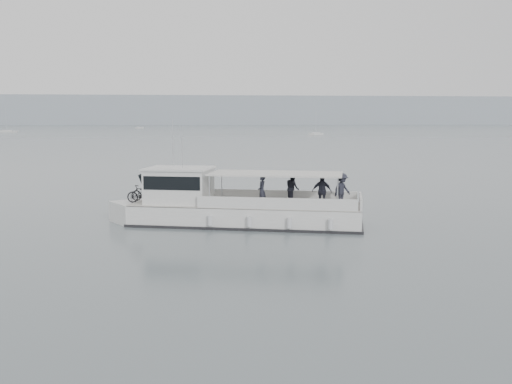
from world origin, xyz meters
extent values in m
plane|color=slate|center=(0.00, 0.00, 0.00)|extent=(1400.00, 1400.00, 0.00)
cube|color=#939EA8|center=(0.00, 560.00, 14.00)|extent=(1400.00, 90.00, 28.00)
cube|color=white|center=(-5.74, -3.03, 0.41)|extent=(11.35, 5.69, 1.19)
cube|color=white|center=(-11.03, -1.59, 0.41)|extent=(2.87, 2.87, 1.19)
cube|color=beige|center=(-5.74, -3.03, 1.01)|extent=(11.35, 5.69, 0.05)
cube|color=black|center=(-5.74, -3.03, 0.05)|extent=(11.56, 5.85, 0.16)
cube|color=white|center=(-3.78, -2.10, 1.28)|extent=(7.08, 2.00, 0.55)
cube|color=white|center=(-4.52, -4.82, 1.28)|extent=(7.08, 2.00, 0.55)
cube|color=white|center=(-0.49, -4.45, 1.28)|extent=(0.85, 2.85, 0.55)
cube|color=white|center=(-8.92, -2.16, 1.83)|extent=(3.47, 3.15, 1.65)
cube|color=black|center=(-10.28, -1.79, 1.97)|extent=(1.09, 2.34, 1.06)
cube|color=black|center=(-8.92, -2.16, 2.10)|extent=(3.30, 3.14, 0.64)
cube|color=white|center=(-8.92, -2.16, 2.70)|extent=(3.69, 3.37, 0.09)
cube|color=silver|center=(-4.33, -3.41, 2.51)|extent=(6.72, 4.27, 0.07)
cylinder|color=silver|center=(-7.49, -3.88, 1.76)|extent=(0.07, 0.07, 1.51)
cylinder|color=silver|center=(-6.82, -1.41, 1.76)|extent=(0.07, 0.07, 1.51)
cylinder|color=silver|center=(-1.84, -5.41, 1.76)|extent=(0.07, 0.07, 1.51)
cylinder|color=silver|center=(-1.17, -2.94, 1.76)|extent=(0.07, 0.07, 1.51)
cylinder|color=silver|center=(-9.23, -1.23, 3.89)|extent=(0.03, 0.03, 2.38)
cylinder|color=silver|center=(-8.73, -2.88, 3.70)|extent=(0.03, 0.03, 2.01)
cylinder|color=silver|center=(-7.48, -4.22, 0.46)|extent=(0.27, 0.27, 0.46)
cylinder|color=silver|center=(-5.72, -4.70, 0.46)|extent=(0.27, 0.27, 0.46)
cylinder|color=silver|center=(-3.96, -5.18, 0.46)|extent=(0.27, 0.27, 0.46)
cylinder|color=silver|center=(-2.19, -5.66, 0.46)|extent=(0.27, 0.27, 0.46)
imported|color=black|center=(-10.59, -1.33, 1.42)|extent=(1.66, 0.94, 0.82)
imported|color=black|center=(-10.78, -2.04, 1.44)|extent=(1.50, 0.77, 0.87)
imported|color=#272834|center=(-5.07, -4.06, 1.77)|extent=(0.38, 0.57, 1.54)
imported|color=#272834|center=(-3.46, -2.98, 1.77)|extent=(0.69, 0.83, 1.54)
imported|color=#272834|center=(-2.35, -4.51, 1.77)|extent=(0.97, 0.59, 1.54)
imported|color=#272834|center=(-1.23, -3.87, 1.77)|extent=(1.14, 1.02, 1.54)
cube|color=white|center=(-83.55, 207.71, 0.30)|extent=(9.46, 6.77, 0.75)
cube|color=white|center=(-83.55, 207.71, 0.62)|extent=(4.01, 3.74, 0.45)
cylinder|color=silver|center=(-83.55, 207.71, 5.63)|extent=(0.08, 0.08, 10.05)
cube|color=white|center=(31.19, 156.01, 0.30)|extent=(5.94, 6.35, 0.75)
cube|color=white|center=(31.19, 156.01, 0.62)|extent=(2.91, 2.95, 0.45)
cylinder|color=silver|center=(31.19, 156.01, 4.23)|extent=(0.08, 0.08, 7.25)
cube|color=white|center=(-40.83, 305.69, 0.30)|extent=(4.51, 5.25, 0.75)
cube|color=white|center=(-40.83, 305.69, 0.62)|extent=(2.29, 2.37, 0.45)
cylinder|color=silver|center=(-40.83, 305.69, 3.51)|extent=(0.08, 0.08, 5.81)
camera|label=1|loc=(-8.05, -30.02, 5.05)|focal=40.00mm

